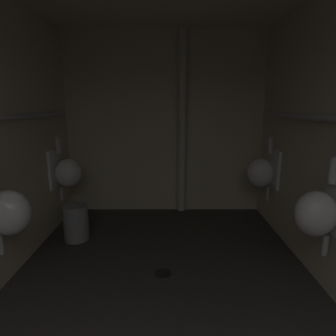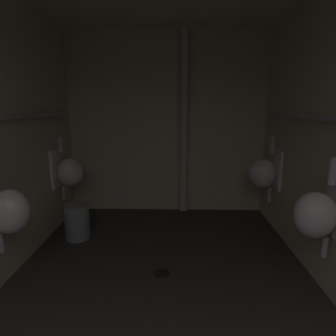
{
  "view_description": "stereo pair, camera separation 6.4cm",
  "coord_description": "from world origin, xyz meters",
  "px_view_note": "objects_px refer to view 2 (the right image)",
  "views": [
    {
      "loc": [
        0.04,
        -0.17,
        1.44
      ],
      "look_at": [
        0.05,
        2.14,
        0.92
      ],
      "focal_mm": 30.54,
      "sensor_mm": 36.0,
      "label": 1
    },
    {
      "loc": [
        0.11,
        -0.17,
        1.44
      ],
      "look_at": [
        0.05,
        2.14,
        0.92
      ],
      "focal_mm": 30.54,
      "sensor_mm": 36.0,
      "label": 2
    }
  ],
  "objects_px": {
    "waste_bin": "(77,222)",
    "urinal_left_mid": "(7,210)",
    "standpipe_back_wall": "(184,125)",
    "floor_drain": "(162,273)",
    "urinal_right_far": "(264,173)",
    "urinal_right_mid": "(318,214)",
    "urinal_left_far": "(68,171)"
  },
  "relations": [
    {
      "from": "waste_bin",
      "to": "standpipe_back_wall",
      "type": "bearing_deg",
      "value": 35.07
    },
    {
      "from": "urinal_left_mid",
      "to": "urinal_left_far",
      "type": "height_order",
      "value": "same"
    },
    {
      "from": "waste_bin",
      "to": "urinal_right_far",
      "type": "bearing_deg",
      "value": 9.33
    },
    {
      "from": "urinal_left_mid",
      "to": "urinal_right_far",
      "type": "bearing_deg",
      "value": 28.76
    },
    {
      "from": "urinal_right_far",
      "to": "floor_drain",
      "type": "distance_m",
      "value": 1.65
    },
    {
      "from": "urinal_left_far",
      "to": "floor_drain",
      "type": "bearing_deg",
      "value": -41.26
    },
    {
      "from": "urinal_right_mid",
      "to": "standpipe_back_wall",
      "type": "xyz_separation_m",
      "value": [
        -0.92,
        1.75,
        0.5
      ]
    },
    {
      "from": "urinal_left_far",
      "to": "standpipe_back_wall",
      "type": "height_order",
      "value": "standpipe_back_wall"
    },
    {
      "from": "urinal_right_far",
      "to": "urinal_left_mid",
      "type": "bearing_deg",
      "value": -151.24
    },
    {
      "from": "urinal_right_far",
      "to": "floor_drain",
      "type": "bearing_deg",
      "value": -138.9
    },
    {
      "from": "urinal_right_mid",
      "to": "waste_bin",
      "type": "height_order",
      "value": "urinal_right_mid"
    },
    {
      "from": "urinal_left_far",
      "to": "standpipe_back_wall",
      "type": "distance_m",
      "value": 1.53
    },
    {
      "from": "urinal_left_mid",
      "to": "urinal_right_far",
      "type": "xyz_separation_m",
      "value": [
        2.28,
        1.25,
        0.0
      ]
    },
    {
      "from": "standpipe_back_wall",
      "to": "floor_drain",
      "type": "height_order",
      "value": "standpipe_back_wall"
    },
    {
      "from": "urinal_left_mid",
      "to": "floor_drain",
      "type": "relative_size",
      "value": 5.39
    },
    {
      "from": "urinal_right_far",
      "to": "standpipe_back_wall",
      "type": "height_order",
      "value": "standpipe_back_wall"
    },
    {
      "from": "urinal_right_mid",
      "to": "floor_drain",
      "type": "xyz_separation_m",
      "value": [
        -1.14,
        0.27,
        -0.67
      ]
    },
    {
      "from": "urinal_left_mid",
      "to": "standpipe_back_wall",
      "type": "relative_size",
      "value": 0.33
    },
    {
      "from": "urinal_left_far",
      "to": "waste_bin",
      "type": "bearing_deg",
      "value": -61.41
    },
    {
      "from": "urinal_right_far",
      "to": "floor_drain",
      "type": "xyz_separation_m",
      "value": [
        -1.14,
        -0.99,
        -0.67
      ]
    },
    {
      "from": "floor_drain",
      "to": "standpipe_back_wall",
      "type": "bearing_deg",
      "value": 81.38
    },
    {
      "from": "urinal_right_mid",
      "to": "standpipe_back_wall",
      "type": "relative_size",
      "value": 0.33
    },
    {
      "from": "urinal_right_mid",
      "to": "urinal_left_far",
      "type": "bearing_deg",
      "value": 150.85
    },
    {
      "from": "waste_bin",
      "to": "floor_drain",
      "type": "bearing_deg",
      "value": -34.43
    },
    {
      "from": "standpipe_back_wall",
      "to": "floor_drain",
      "type": "xyz_separation_m",
      "value": [
        -0.22,
        -1.47,
        -1.17
      ]
    },
    {
      "from": "urinal_left_mid",
      "to": "standpipe_back_wall",
      "type": "bearing_deg",
      "value": 51.78
    },
    {
      "from": "urinal_left_far",
      "to": "urinal_right_far",
      "type": "relative_size",
      "value": 1.0
    },
    {
      "from": "standpipe_back_wall",
      "to": "urinal_right_mid",
      "type": "bearing_deg",
      "value": -62.31
    },
    {
      "from": "urinal_right_far",
      "to": "urinal_left_far",
      "type": "bearing_deg",
      "value": 179.85
    },
    {
      "from": "urinal_left_far",
      "to": "urinal_right_mid",
      "type": "bearing_deg",
      "value": -29.15
    },
    {
      "from": "urinal_left_mid",
      "to": "waste_bin",
      "type": "xyz_separation_m",
      "value": [
        0.19,
        0.91,
        -0.48
      ]
    },
    {
      "from": "waste_bin",
      "to": "urinal_left_mid",
      "type": "bearing_deg",
      "value": -101.84
    }
  ]
}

